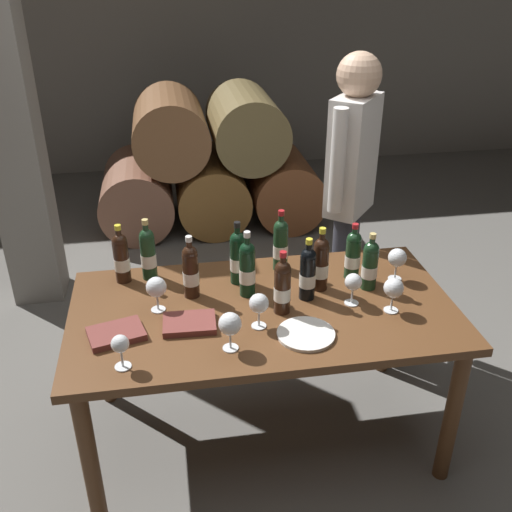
{
  "coord_description": "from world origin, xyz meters",
  "views": [
    {
      "loc": [
        -0.39,
        -2.13,
        2.18
      ],
      "look_at": [
        0.0,
        0.2,
        0.91
      ],
      "focal_mm": 40.84,
      "sensor_mm": 36.0,
      "label": 1
    }
  ],
  "objects": [
    {
      "name": "wine_bottle_0",
      "position": [
        0.51,
        0.08,
        0.88
      ],
      "size": [
        0.07,
        0.07,
        0.28
      ],
      "color": "#19381E",
      "rests_on": "dining_table"
    },
    {
      "name": "dining_table",
      "position": [
        0.0,
        0.0,
        0.67
      ],
      "size": [
        1.7,
        0.9,
        0.76
      ],
      "color": "brown",
      "rests_on": "ground_plane"
    },
    {
      "name": "wine_bottle_7",
      "position": [
        -0.08,
        0.24,
        0.89
      ],
      "size": [
        0.07,
        0.07,
        0.31
      ],
      "color": "black",
      "rests_on": "dining_table"
    },
    {
      "name": "wine_glass_6",
      "position": [
        -0.46,
        0.05,
        0.87
      ],
      "size": [
        0.09,
        0.09,
        0.16
      ],
      "color": "white",
      "rests_on": "dining_table"
    },
    {
      "name": "wine_bottle_4",
      "position": [
        0.14,
        0.33,
        0.89
      ],
      "size": [
        0.07,
        0.07,
        0.31
      ],
      "color": "#19381E",
      "rests_on": "dining_table"
    },
    {
      "name": "leather_ledger",
      "position": [
        -0.33,
        -0.09,
        0.77
      ],
      "size": [
        0.23,
        0.17,
        0.03
      ],
      "primitive_type": "cube",
      "rotation": [
        0.0,
        0.0,
        -0.04
      ],
      "color": "brown",
      "rests_on": "dining_table"
    },
    {
      "name": "wine_glass_2",
      "position": [
        -0.18,
        -0.28,
        0.88
      ],
      "size": [
        0.09,
        0.09,
        0.17
      ],
      "color": "white",
      "rests_on": "dining_table"
    },
    {
      "name": "cellar_back_wall",
      "position": [
        0.0,
        4.2,
        1.4
      ],
      "size": [
        10.0,
        0.24,
        2.8
      ],
      "primitive_type": "cube",
      "color": "gray",
      "rests_on": "ground_plane"
    },
    {
      "name": "wine_bottle_10",
      "position": [
        -0.31,
        0.15,
        0.89
      ],
      "size": [
        0.07,
        0.07,
        0.3
      ],
      "color": "black",
      "rests_on": "dining_table"
    },
    {
      "name": "wine_glass_3",
      "position": [
        0.39,
        -0.04,
        0.87
      ],
      "size": [
        0.08,
        0.08,
        0.15
      ],
      "color": "white",
      "rests_on": "dining_table"
    },
    {
      "name": "wine_bottle_3",
      "position": [
        0.21,
        0.04,
        0.89
      ],
      "size": [
        0.07,
        0.07,
        0.3
      ],
      "color": "black",
      "rests_on": "dining_table"
    },
    {
      "name": "wine_bottle_2",
      "position": [
        -0.49,
        0.34,
        0.89
      ],
      "size": [
        0.07,
        0.07,
        0.31
      ],
      "color": "#19381E",
      "rests_on": "dining_table"
    },
    {
      "name": "wine_bottle_5",
      "position": [
        -0.62,
        0.33,
        0.89
      ],
      "size": [
        0.07,
        0.07,
        0.29
      ],
      "color": "black",
      "rests_on": "dining_table"
    },
    {
      "name": "stone_pillar",
      "position": [
        -1.3,
        1.6,
        1.3
      ],
      "size": [
        0.32,
        0.32,
        2.6
      ],
      "primitive_type": "cube",
      "color": "gray",
      "rests_on": "ground_plane"
    },
    {
      "name": "wine_glass_5",
      "position": [
        0.66,
        0.13,
        0.87
      ],
      "size": [
        0.09,
        0.09,
        0.16
      ],
      "color": "white",
      "rests_on": "dining_table"
    },
    {
      "name": "wine_bottle_9",
      "position": [
        0.07,
        -0.05,
        0.89
      ],
      "size": [
        0.07,
        0.07,
        0.29
      ],
      "color": "black",
      "rests_on": "dining_table"
    },
    {
      "name": "barrel_stack",
      "position": [
        0.0,
        2.6,
        0.52
      ],
      "size": [
        1.86,
        0.9,
        1.15
      ],
      "color": "brown",
      "rests_on": "ground_plane"
    },
    {
      "name": "wine_glass_4",
      "position": [
        -0.05,
        -0.14,
        0.87
      ],
      "size": [
        0.08,
        0.08,
        0.16
      ],
      "color": "white",
      "rests_on": "dining_table"
    },
    {
      "name": "ground_plane",
      "position": [
        0.0,
        0.0,
        0.0
      ],
      "size": [
        14.0,
        14.0,
        0.0
      ],
      "primitive_type": "plane",
      "color": "#66635E"
    },
    {
      "name": "wine_glass_0",
      "position": [
        0.55,
        -0.12,
        0.87
      ],
      "size": [
        0.09,
        0.09,
        0.16
      ],
      "color": "white",
      "rests_on": "dining_table"
    },
    {
      "name": "sommelier_presenting",
      "position": [
        0.62,
        0.75,
        1.04
      ],
      "size": [
        0.34,
        0.4,
        1.72
      ],
      "color": "#383842",
      "rests_on": "ground_plane"
    },
    {
      "name": "wine_glass_1",
      "position": [
        -0.6,
        -0.32,
        0.86
      ],
      "size": [
        0.07,
        0.07,
        0.14
      ],
      "color": "white",
      "rests_on": "dining_table"
    },
    {
      "name": "wine_bottle_1",
      "position": [
        0.29,
        0.11,
        0.89
      ],
      "size": [
        0.07,
        0.07,
        0.31
      ],
      "color": "black",
      "rests_on": "dining_table"
    },
    {
      "name": "wine_bottle_8",
      "position": [
        0.46,
        0.19,
        0.88
      ],
      "size": [
        0.07,
        0.07,
        0.28
      ],
      "color": "#19381E",
      "rests_on": "dining_table"
    },
    {
      "name": "wine_bottle_6",
      "position": [
        -0.05,
        0.12,
        0.9
      ],
      "size": [
        0.07,
        0.07,
        0.32
      ],
      "color": "black",
      "rests_on": "dining_table"
    },
    {
      "name": "serving_plate",
      "position": [
        0.13,
        -0.24,
        0.77
      ],
      "size": [
        0.24,
        0.24,
        0.01
      ],
      "primitive_type": "cylinder",
      "color": "white",
      "rests_on": "dining_table"
    },
    {
      "name": "tasting_notebook",
      "position": [
        -0.63,
        -0.12,
        0.77
      ],
      "size": [
        0.25,
        0.21,
        0.03
      ],
      "primitive_type": "cube",
      "rotation": [
        0.0,
        0.0,
        0.27
      ],
      "color": "brown",
      "rests_on": "dining_table"
    }
  ]
}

